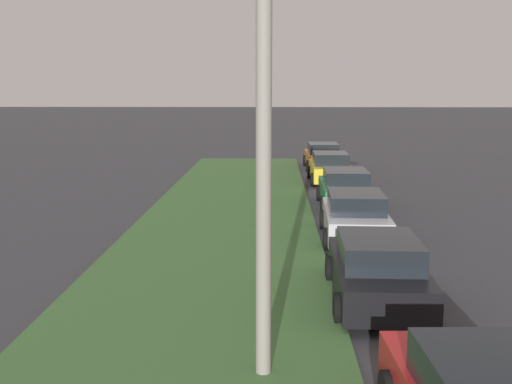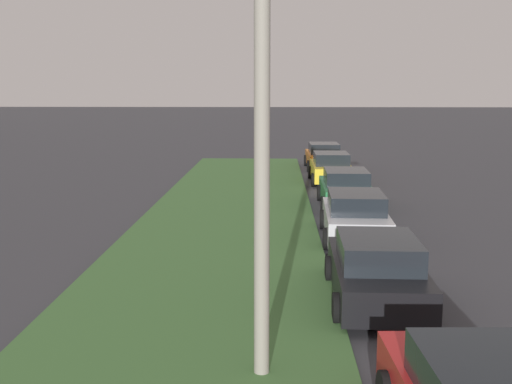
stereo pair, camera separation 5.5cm
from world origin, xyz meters
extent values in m
cube|color=#3D6633|center=(10.00, 7.21, 0.06)|extent=(60.00, 6.00, 0.12)
cube|color=black|center=(13.37, 3.38, 0.57)|extent=(4.34, 1.90, 0.70)
cube|color=black|center=(13.17, 3.38, 1.19)|extent=(2.24, 1.65, 0.55)
cylinder|color=black|center=(14.74, 4.25, 0.32)|extent=(0.65, 0.24, 0.64)
cylinder|color=black|center=(14.70, 2.45, 0.32)|extent=(0.65, 0.24, 0.64)
cylinder|color=black|center=(12.04, 4.31, 0.32)|extent=(0.65, 0.24, 0.64)
cylinder|color=black|center=(12.00, 2.51, 0.32)|extent=(0.65, 0.24, 0.64)
cube|color=#B2B5BA|center=(19.10, 3.13, 0.57)|extent=(4.36, 1.96, 0.70)
cube|color=black|center=(18.90, 3.14, 1.19)|extent=(2.26, 1.68, 0.55)
cylinder|color=black|center=(20.48, 3.98, 0.32)|extent=(0.65, 0.24, 0.64)
cylinder|color=black|center=(20.41, 2.18, 0.32)|extent=(0.65, 0.24, 0.64)
cylinder|color=black|center=(17.78, 4.08, 0.32)|extent=(0.65, 0.24, 0.64)
cylinder|color=black|center=(17.71, 2.28, 0.32)|extent=(0.65, 0.24, 0.64)
cube|color=#1E6B38|center=(24.36, 2.86, 0.57)|extent=(4.32, 1.86, 0.70)
cube|color=black|center=(24.16, 2.86, 1.19)|extent=(2.22, 1.63, 0.55)
cylinder|color=black|center=(25.72, 3.74, 0.32)|extent=(0.64, 0.23, 0.64)
cylinder|color=black|center=(25.70, 1.94, 0.32)|extent=(0.64, 0.23, 0.64)
cylinder|color=black|center=(23.02, 3.77, 0.32)|extent=(0.64, 0.23, 0.64)
cylinder|color=black|center=(23.00, 1.97, 0.32)|extent=(0.64, 0.23, 0.64)
cube|color=gold|center=(30.74, 2.88, 0.57)|extent=(4.31, 1.82, 0.70)
cube|color=black|center=(30.54, 2.88, 1.19)|extent=(2.21, 1.61, 0.55)
cylinder|color=black|center=(32.09, 3.79, 0.32)|extent=(0.64, 0.22, 0.64)
cylinder|color=black|center=(32.09, 1.99, 0.32)|extent=(0.64, 0.22, 0.64)
cylinder|color=black|center=(29.39, 3.78, 0.32)|extent=(0.64, 0.22, 0.64)
cylinder|color=black|center=(29.39, 1.98, 0.32)|extent=(0.64, 0.22, 0.64)
cube|color=orange|center=(35.99, 2.85, 0.57)|extent=(4.33, 1.87, 0.70)
cube|color=black|center=(35.79, 2.84, 1.19)|extent=(2.23, 1.64, 0.55)
cylinder|color=black|center=(37.32, 3.77, 0.32)|extent=(0.64, 0.23, 0.64)
cylinder|color=black|center=(37.35, 1.97, 0.32)|extent=(0.64, 0.23, 0.64)
cylinder|color=black|center=(34.62, 3.73, 0.32)|extent=(0.64, 0.23, 0.64)
cylinder|color=black|center=(34.65, 1.93, 0.32)|extent=(0.64, 0.23, 0.64)
cylinder|color=gray|center=(9.67, 5.75, 3.75)|extent=(0.24, 0.24, 7.50)
camera|label=1|loc=(0.29, 5.59, 4.56)|focal=44.31mm
camera|label=2|loc=(0.29, 5.53, 4.56)|focal=44.31mm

